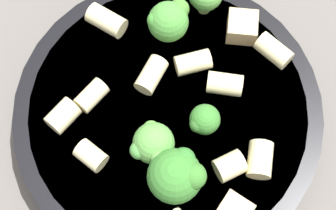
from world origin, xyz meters
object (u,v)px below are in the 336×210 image
Objects in this scene: rigatoni_0 at (230,166)px; rigatoni_2 at (190,61)px; rigatoni_4 at (91,156)px; broccoli_floret_3 at (205,120)px; rigatoni_6 at (274,51)px; rigatoni_10 at (107,21)px; rigatoni_5 at (260,160)px; chicken_chunk_0 at (242,27)px; rigatoni_8 at (63,116)px; broccoli_floret_4 at (177,175)px; rigatoni_1 at (225,84)px; rigatoni_9 at (151,75)px; pasta_bowl at (168,116)px; broccoli_floret_1 at (169,21)px; broccoli_floret_0 at (153,144)px; rigatoni_3 at (92,96)px.

rigatoni_0 is 0.09m from rigatoni_2.
rigatoni_0 reaches higher than rigatoni_4.
broccoli_floret_3 is at bearing -141.11° from rigatoni_2.
rigatoni_10 is (-0.04, 0.13, 0.00)m from rigatoni_6.
chicken_chunk_0 is (0.09, 0.06, 0.00)m from rigatoni_5.
rigatoni_8 is at bearing 136.88° from rigatoni_6.
rigatoni_0 is at bearing -133.62° from rigatoni_2.
broccoli_floret_4 is 0.10m from rigatoni_2.
rigatoni_2 is at bearing 153.18° from chicken_chunk_0.
rigatoni_0 reaches higher than rigatoni_1.
rigatoni_5 is 0.16m from rigatoni_10.
rigatoni_9 is (0.08, -0.01, 0.00)m from rigatoni_4.
rigatoni_9 reaches higher than pasta_bowl.
broccoli_floret_4 is at bearing -177.97° from rigatoni_1.
rigatoni_8 is (-0.08, 0.09, 0.00)m from rigatoni_1.
rigatoni_6 is 0.13m from rigatoni_10.
broccoli_floret_1 is 0.12m from rigatoni_4.
broccoli_floret_1 reaches higher than broccoli_floret_3.
broccoli_floret_4 reaches higher than broccoli_floret_0.
broccoli_floret_0 is 0.04m from broccoli_floret_3.
rigatoni_8 is 0.08m from rigatoni_10.
broccoli_floret_4 is 0.07m from rigatoni_4.
broccoli_floret_4 is 0.04m from rigatoni_0.
broccoli_floret_1 is at bearing 31.04° from broccoli_floret_4.
broccoli_floret_1 is 0.93× the size of broccoli_floret_4.
rigatoni_10 is at bearing 24.60° from rigatoni_4.
rigatoni_4 is at bearing 149.66° from rigatoni_6.
rigatoni_2 and rigatoni_9 have the same top height.
rigatoni_8 is (-0.10, 0.04, -0.02)m from broccoli_floret_1.
pasta_bowl is 8.94× the size of rigatoni_1.
rigatoni_0 reaches higher than rigatoni_6.
rigatoni_6 is (0.10, -0.10, 0.00)m from rigatoni_3.
broccoli_floret_0 is 0.12m from rigatoni_6.
rigatoni_1 is at bearing 29.43° from rigatoni_0.
rigatoni_8 reaches higher than pasta_bowl.
rigatoni_10 is (0.05, 0.15, -0.00)m from rigatoni_5.
rigatoni_6 and rigatoni_9 have the same top height.
broccoli_floret_3 is 0.09m from rigatoni_4.
broccoli_floret_4 reaches higher than broccoli_floret_1.
broccoli_floret_4 is at bearing -174.73° from chicken_chunk_0.
rigatoni_0 reaches higher than rigatoni_10.
chicken_chunk_0 reaches higher than rigatoni_8.
rigatoni_4 is 0.78× the size of rigatoni_9.
rigatoni_5 is at bearing -119.58° from broccoli_floret_1.
rigatoni_9 is (0.02, 0.02, 0.02)m from pasta_bowl.
broccoli_floret_4 reaches higher than rigatoni_1.
rigatoni_1 is at bearing -92.42° from rigatoni_10.
broccoli_floret_0 is 1.47× the size of rigatoni_8.
rigatoni_9 is at bearing -5.83° from rigatoni_4.
rigatoni_2 is 0.96× the size of rigatoni_6.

